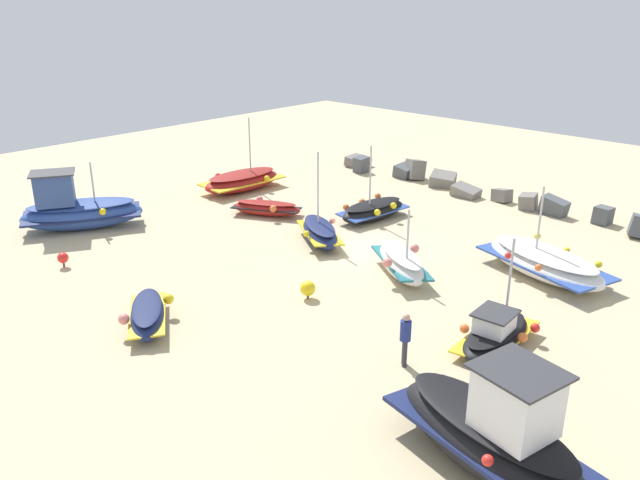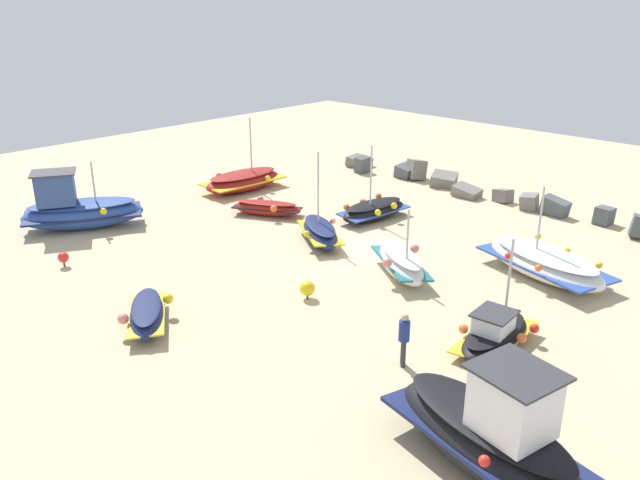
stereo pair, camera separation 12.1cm
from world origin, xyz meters
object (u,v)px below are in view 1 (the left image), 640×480
(fishing_boat_5, at_px, (496,334))
(fishing_boat_7, at_px, (242,181))
(fishing_boat_2, at_px, (148,314))
(fishing_boat_9, at_px, (266,208))
(fishing_boat_6, at_px, (373,210))
(mooring_buoy_0, at_px, (308,288))
(fishing_boat_8, at_px, (401,262))
(fishing_boat_4, at_px, (77,210))
(mooring_buoy_1, at_px, (63,258))
(fishing_boat_3, at_px, (320,232))
(person_walking, at_px, (405,336))
(fishing_boat_1, at_px, (544,263))
(fishing_boat_0, at_px, (492,433))

(fishing_boat_5, distance_m, fishing_boat_7, 19.28)
(fishing_boat_2, height_order, fishing_boat_9, fishing_boat_2)
(fishing_boat_2, height_order, fishing_boat_5, fishing_boat_5)
(fishing_boat_5, bearing_deg, fishing_boat_6, -127.55)
(fishing_boat_7, xyz_separation_m, mooring_buoy_0, (11.99, -7.17, -0.14))
(fishing_boat_5, relative_size, fishing_boat_8, 0.93)
(fishing_boat_9, bearing_deg, fishing_boat_6, -171.67)
(fishing_boat_5, xyz_separation_m, fishing_boat_8, (-5.29, 2.35, 0.08))
(fishing_boat_2, height_order, fishing_boat_4, fishing_boat_4)
(fishing_boat_2, bearing_deg, fishing_boat_6, -49.83)
(fishing_boat_7, xyz_separation_m, fishing_boat_9, (4.14, -2.00, -0.16))
(fishing_boat_9, xyz_separation_m, mooring_buoy_1, (-1.06, -9.74, 0.01))
(mooring_buoy_1, bearing_deg, fishing_boat_9, 83.79)
(fishing_boat_3, xyz_separation_m, person_walking, (8.51, -5.47, 0.48))
(fishing_boat_1, relative_size, fishing_boat_5, 1.60)
(fishing_boat_0, height_order, fishing_boat_8, fishing_boat_8)
(fishing_boat_0, relative_size, mooring_buoy_0, 8.20)
(fishing_boat_4, distance_m, person_walking, 17.72)
(mooring_buoy_0, bearing_deg, fishing_boat_0, -20.48)
(fishing_boat_5, bearing_deg, fishing_boat_2, -57.77)
(fishing_boat_1, distance_m, fishing_boat_4, 20.15)
(fishing_boat_9, bearing_deg, fishing_boat_4, 27.79)
(fishing_boat_4, xyz_separation_m, person_walking, (17.70, 0.76, 0.05))
(fishing_boat_1, xyz_separation_m, fishing_boat_9, (-12.96, -2.39, -0.16))
(fishing_boat_3, height_order, fishing_boat_7, fishing_boat_3)
(fishing_boat_0, relative_size, fishing_boat_2, 1.66)
(fishing_boat_5, distance_m, fishing_boat_9, 14.75)
(fishing_boat_2, bearing_deg, fishing_boat_7, -17.26)
(fishing_boat_8, bearing_deg, fishing_boat_3, 29.02)
(mooring_buoy_0, bearing_deg, fishing_boat_8, 73.40)
(fishing_boat_3, bearing_deg, fishing_boat_7, -166.83)
(fishing_boat_2, bearing_deg, fishing_boat_9, -27.25)
(fishing_boat_8, bearing_deg, fishing_boat_5, -170.13)
(fishing_boat_3, distance_m, fishing_boat_6, 4.00)
(fishing_boat_5, relative_size, fishing_boat_6, 0.89)
(fishing_boat_6, bearing_deg, person_walking, -130.86)
(fishing_boat_8, height_order, mooring_buoy_1, fishing_boat_8)
(fishing_boat_6, bearing_deg, fishing_boat_4, 145.15)
(fishing_boat_2, xyz_separation_m, fishing_boat_3, (-1.09, 9.20, 0.08))
(fishing_boat_5, xyz_separation_m, person_walking, (-1.38, -2.74, 0.51))
(fishing_boat_6, bearing_deg, mooring_buoy_0, -149.46)
(fishing_boat_2, distance_m, mooring_buoy_1, 6.56)
(fishing_boat_1, distance_m, fishing_boat_9, 13.18)
(fishing_boat_1, relative_size, person_walking, 3.39)
(fishing_boat_8, bearing_deg, fishing_boat_1, -103.20)
(fishing_boat_1, height_order, mooring_buoy_0, fishing_boat_1)
(fishing_boat_6, bearing_deg, fishing_boat_8, -125.66)
(mooring_buoy_1, bearing_deg, person_walking, 13.50)
(fishing_boat_7, distance_m, person_walking, 19.01)
(person_walking, bearing_deg, fishing_boat_7, 112.80)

